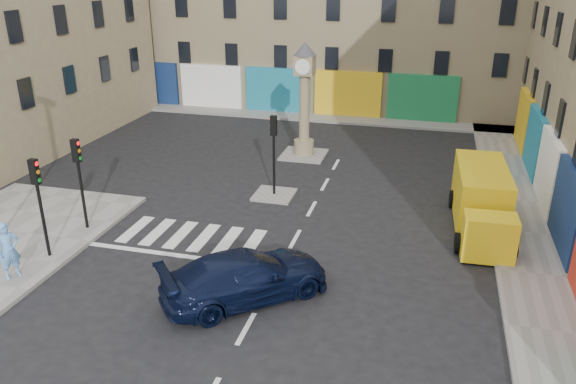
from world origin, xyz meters
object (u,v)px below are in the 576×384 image
at_px(clock_pillar, 304,93).
at_px(yellow_van, 482,201).
at_px(pedestrian_blue, 9,250).
at_px(traffic_light_left_near, 38,193).
at_px(traffic_light_island, 274,142).
at_px(traffic_light_left_far, 79,170).
at_px(navy_sedan, 246,276).

xyz_separation_m(clock_pillar, yellow_van, (9.00, -6.98, -2.39)).
height_order(yellow_van, pedestrian_blue, yellow_van).
relative_size(traffic_light_left_near, traffic_light_island, 1.00).
xyz_separation_m(yellow_van, pedestrian_blue, (-15.53, -8.41, -0.01)).
bearing_deg(traffic_light_left_far, traffic_light_left_near, -90.00).
height_order(traffic_light_left_far, navy_sedan, traffic_light_left_far).
bearing_deg(navy_sedan, traffic_light_left_far, 27.34).
height_order(traffic_light_left_far, clock_pillar, clock_pillar).
xyz_separation_m(traffic_light_left_far, navy_sedan, (7.77, -3.00, -1.83)).
bearing_deg(yellow_van, navy_sedan, -137.77).
relative_size(traffic_light_left_far, traffic_light_island, 1.00).
height_order(traffic_light_left_far, pedestrian_blue, traffic_light_left_far).
xyz_separation_m(traffic_light_left_far, yellow_van, (15.30, 4.41, -1.46)).
bearing_deg(navy_sedan, clock_pillar, -35.71).
relative_size(traffic_light_left_near, pedestrian_blue, 1.85).
bearing_deg(yellow_van, traffic_light_left_far, -166.23).
bearing_deg(navy_sedan, traffic_light_island, -31.62).
distance_m(clock_pillar, navy_sedan, 14.73).
bearing_deg(traffic_light_left_near, navy_sedan, -4.42).
height_order(traffic_light_left_far, yellow_van, traffic_light_left_far).
distance_m(navy_sedan, pedestrian_blue, 8.07).
relative_size(traffic_light_island, pedestrian_blue, 1.85).
relative_size(traffic_light_left_far, yellow_van, 0.57).
bearing_deg(pedestrian_blue, traffic_light_left_near, 22.42).
bearing_deg(traffic_light_island, yellow_van, -6.25).
height_order(clock_pillar, yellow_van, clock_pillar).
height_order(traffic_light_left_near, navy_sedan, traffic_light_left_near).
distance_m(traffic_light_left_near, traffic_light_island, 10.03).
distance_m(yellow_van, pedestrian_blue, 17.66).
bearing_deg(navy_sedan, traffic_light_left_near, 44.03).
distance_m(clock_pillar, pedestrian_blue, 16.89).
distance_m(traffic_light_island, clock_pillar, 6.07).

